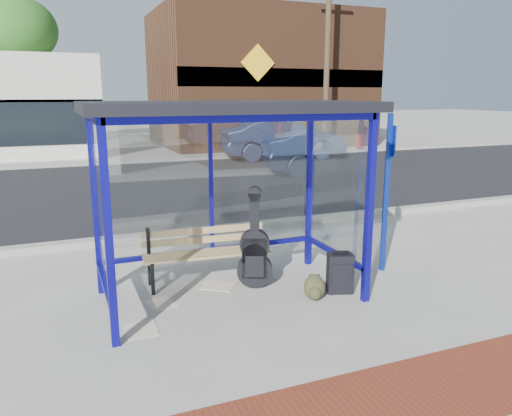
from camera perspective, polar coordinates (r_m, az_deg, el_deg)
name	(u,v)px	position (r m, az deg, el deg)	size (l,w,h in m)	color
ground	(230,296)	(6.42, -2.93, -10.06)	(120.00, 120.00, 0.00)	#B2ADA0
brick_paver_strip	(338,416)	(4.35, 9.37, -22.39)	(60.00, 1.00, 0.01)	maroon
curb_near	(177,234)	(9.04, -9.01, -2.93)	(60.00, 0.25, 0.12)	gray
street_asphalt	(133,188)	(13.95, -13.83, 2.21)	(60.00, 10.00, 0.00)	black
curb_far	(112,163)	(18.95, -16.15, 5.00)	(60.00, 0.25, 0.12)	gray
far_sidewalk	(106,158)	(20.83, -16.72, 5.48)	(60.00, 4.00, 0.01)	#B2ADA0
bus_shelter	(227,131)	(5.99, -3.39, 8.75)	(3.30, 1.80, 2.42)	#0F0D91
storefront_brown	(259,80)	(26.06, 0.30, 14.45)	(10.00, 7.08, 6.40)	#59331E
tree_mid	(19,31)	(27.77, -25.50, 17.82)	(3.60, 3.60, 7.03)	#4C3826
tree_right	(306,43)	(31.27, 5.76, 18.27)	(3.60, 3.60, 7.03)	#4C3826
utility_pole_east	(327,54)	(21.97, 8.14, 16.98)	(1.60, 0.24, 8.00)	#4C3826
bench	(206,250)	(6.77, -5.74, -4.82)	(1.71, 0.53, 0.79)	black
guitar_bag	(255,253)	(6.56, -0.16, -5.20)	(0.48, 0.31, 1.27)	black
suitcase	(340,273)	(6.53, 9.58, -7.37)	(0.37, 0.29, 0.56)	black
backpack	(315,288)	(6.30, 6.72, -9.10)	(0.32, 0.31, 0.32)	#2E301A
sign_post	(387,184)	(7.23, 14.76, 2.62)	(0.14, 0.27, 2.25)	navy
newspaper_a	(161,304)	(6.31, -10.75, -10.68)	(0.38, 0.30, 0.01)	white
newspaper_b	(141,329)	(5.72, -12.98, -13.38)	(0.43, 0.34, 0.01)	white
newspaper_c	(218,286)	(6.75, -4.34, -8.86)	(0.42, 0.34, 0.01)	white
parked_car	(283,139)	(19.74, 3.08, 7.90)	(1.66, 4.75, 1.57)	navy
fire_hydrant	(359,142)	(23.04, 11.66, 7.42)	(0.33, 0.22, 0.74)	#AD210C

